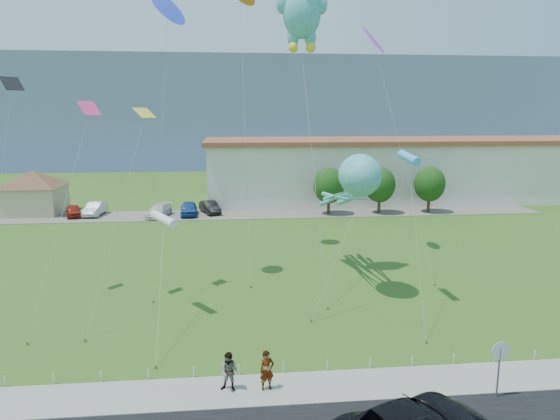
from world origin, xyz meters
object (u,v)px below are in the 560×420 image
object	(u,v)px
parked_car_red	(74,211)
parked_car_black	(210,207)
pavilion	(34,188)
teddy_bear_kite	(302,8)
parked_car_blue	(189,208)
octopus_kite	(353,186)
pedestrian_right	(230,372)
parked_car_white	(159,211)
parked_car_silver	(95,209)
pedestrian_left	(267,370)
stop_sign	(500,356)
warehouse	(429,168)

from	to	relation	value
parked_car_red	parked_car_black	world-z (taller)	parked_car_black
pavilion	teddy_bear_kite	size ratio (longest dim) A/B	0.44
parked_car_blue	octopus_kite	size ratio (longest dim) A/B	0.39
pedestrian_right	parked_car_white	size ratio (longest dim) A/B	0.35
octopus_kite	teddy_bear_kite	world-z (taller)	teddy_bear_kite
parked_car_silver	parked_car_blue	xyz separation A→B (m)	(10.67, -1.06, 0.02)
pedestrian_left	parked_car_white	world-z (taller)	pedestrian_left
parked_car_red	teddy_bear_kite	bearing A→B (deg)	-63.38
pavilion	parked_car_black	distance (m)	20.53
parked_car_silver	stop_sign	bearing A→B (deg)	-51.93
parked_car_silver	teddy_bear_kite	size ratio (longest dim) A/B	0.22
parked_car_white	pedestrian_right	bearing A→B (deg)	-65.01
parked_car_silver	octopus_kite	xyz separation A→B (m)	(23.49, -26.32, 6.06)
warehouse	parked_car_silver	distance (m)	43.61
parked_car_blue	teddy_bear_kite	xyz separation A→B (m)	(9.73, -22.42, 17.53)
parked_car_white	parked_car_red	bearing A→B (deg)	-172.99
warehouse	teddy_bear_kite	world-z (taller)	teddy_bear_kite
parked_car_red	stop_sign	bearing A→B (deg)	-72.36
stop_sign	parked_car_blue	size ratio (longest dim) A/B	0.55
stop_sign	parked_car_silver	bearing A→B (deg)	123.14
octopus_kite	teddy_bear_kite	distance (m)	12.23
parked_car_silver	octopus_kite	bearing A→B (deg)	-43.31
parked_car_silver	warehouse	bearing A→B (deg)	15.54
warehouse	parked_car_silver	bearing A→B (deg)	-169.39
warehouse	teddy_bear_kite	size ratio (longest dim) A/B	2.92
parked_car_red	octopus_kite	world-z (taller)	octopus_kite
parked_car_white	parked_car_blue	bearing A→B (deg)	21.62
warehouse	parked_car_black	size ratio (longest dim) A/B	14.05
pedestrian_left	octopus_kite	bearing A→B (deg)	48.77
pedestrian_right	parked_car_red	bearing A→B (deg)	130.11
pedestrian_left	parked_car_black	world-z (taller)	pedestrian_left
pavilion	stop_sign	distance (m)	53.90
pedestrian_right	parked_car_black	bearing A→B (deg)	108.78
warehouse	parked_car_blue	size ratio (longest dim) A/B	13.45
teddy_bear_kite	parked_car_red	bearing A→B (deg)	134.69
pedestrian_right	parked_car_blue	size ratio (longest dim) A/B	0.37
parked_car_white	octopus_kite	distance (m)	30.16
parked_car_red	pedestrian_left	bearing A→B (deg)	-81.46
pavilion	parked_car_white	bearing A→B (deg)	-13.75
stop_sign	parked_car_silver	size ratio (longest dim) A/B	0.55
parked_car_white	stop_sign	bearing A→B (deg)	-51.07
warehouse	stop_sign	size ratio (longest dim) A/B	24.40
stop_sign	octopus_kite	bearing A→B (deg)	101.23
pedestrian_left	teddy_bear_kite	size ratio (longest dim) A/B	0.08
pedestrian_left	parked_car_black	size ratio (longest dim) A/B	0.39
stop_sign	parked_car_black	distance (m)	42.20
pavilion	parked_car_blue	distance (m)	18.32
parked_car_white	pedestrian_left	bearing A→B (deg)	-62.76
parked_car_blue	octopus_kite	world-z (taller)	octopus_kite
pavilion	octopus_kite	size ratio (longest dim) A/B	0.79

